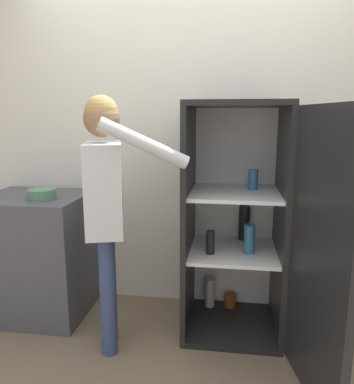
{
  "coord_description": "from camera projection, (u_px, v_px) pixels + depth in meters",
  "views": [
    {
      "loc": [
        0.3,
        -1.89,
        1.48
      ],
      "look_at": [
        -0.06,
        0.6,
        0.97
      ],
      "focal_mm": 35.0,
      "sensor_mm": 36.0,
      "label": 1
    }
  ],
  "objects": [
    {
      "name": "person",
      "position": [
        106.0,
        192.0,
        2.27
      ],
      "size": [
        0.69,
        0.49,
        1.61
      ],
      "color": "#384770",
      "rests_on": "ground_plane"
    },
    {
      "name": "refrigerator",
      "position": [
        248.0,
        225.0,
        2.46
      ],
      "size": [
        0.84,
        1.3,
        1.58
      ],
      "color": "black",
      "rests_on": "ground_plane"
    },
    {
      "name": "bowl",
      "position": [
        42.0,
        194.0,
        2.62
      ],
      "size": [
        0.19,
        0.19,
        0.07
      ],
      "color": "#517F5B",
      "rests_on": "counter"
    },
    {
      "name": "ground_plane",
      "position": [
        172.0,
        377.0,
        2.17
      ],
      "size": [
        12.0,
        12.0,
        0.0
      ],
      "primitive_type": "plane",
      "color": "#7A664C"
    },
    {
      "name": "wall_back",
      "position": [
        191.0,
        144.0,
        2.87
      ],
      "size": [
        7.0,
        0.06,
        2.55
      ],
      "color": "silver",
      "rests_on": "ground_plane"
    },
    {
      "name": "counter",
      "position": [
        37.0,
        255.0,
        2.83
      ],
      "size": [
        0.75,
        0.64,
        0.91
      ],
      "color": "#4C4C51",
      "rests_on": "ground_plane"
    }
  ]
}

